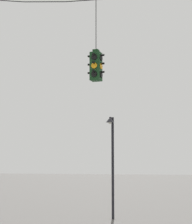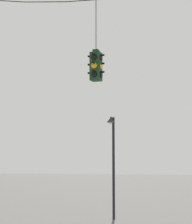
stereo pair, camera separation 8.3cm
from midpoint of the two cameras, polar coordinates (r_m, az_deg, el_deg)
The scene contains 2 objects.
traffic_light_over_intersection at distance 14.69m, azimuth 0.16°, elevation 6.05°, with size 0.58×0.58×2.81m.
street_lamp at distance 20.33m, azimuth 2.29°, elevation -5.07°, with size 0.37×0.65×4.71m.
Camera 2 is at (3.48, -13.08, 2.47)m, focal length 70.00 mm.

